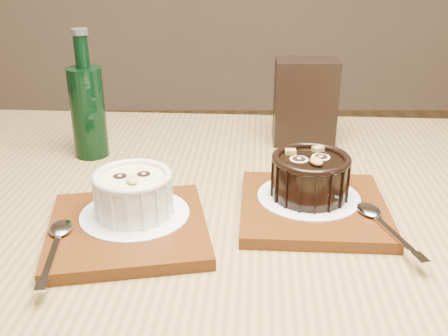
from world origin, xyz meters
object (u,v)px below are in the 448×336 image
object	(u,v)px
table	(235,273)
ramekin_white	(133,192)
tray_left	(128,229)
tray_right	(313,208)
condiment_stand	(305,102)
ramekin_dark	(310,174)
green_bottle	(88,109)

from	to	relation	value
table	ramekin_white	bearing A→B (deg)	-165.94
tray_left	tray_right	size ratio (longest dim) A/B	1.00
ramekin_white	condiment_stand	size ratio (longest dim) A/B	0.66
ramekin_dark	condiment_stand	bearing A→B (deg)	69.42
table	ramekin_dark	bearing A→B (deg)	9.01
ramekin_dark	green_bottle	world-z (taller)	green_bottle
tray_right	condiment_stand	bearing A→B (deg)	85.00
ramekin_white	condiment_stand	bearing A→B (deg)	36.78
ramekin_dark	ramekin_white	bearing A→B (deg)	177.54
ramekin_white	ramekin_dark	bearing A→B (deg)	-0.75
ramekin_white	tray_right	size ratio (longest dim) A/B	0.52
table	ramekin_dark	xyz separation A→B (m)	(0.09, 0.01, 0.14)
ramekin_dark	tray_left	bearing A→B (deg)	-177.61
condiment_stand	green_bottle	bearing A→B (deg)	-170.60
tray_left	condiment_stand	distance (m)	0.39
ramekin_white	ramekin_dark	world-z (taller)	ramekin_dark
ramekin_dark	table	bearing A→B (deg)	174.67
condiment_stand	green_bottle	xyz separation A→B (m)	(-0.34, -0.06, 0.01)
tray_right	green_bottle	size ratio (longest dim) A/B	0.91
ramekin_dark	green_bottle	distance (m)	0.37
tray_left	ramekin_dark	bearing A→B (deg)	16.72
table	tray_left	xyz separation A→B (m)	(-0.13, -0.05, 0.10)
condiment_stand	tray_left	bearing A→B (deg)	-129.17
condiment_stand	green_bottle	size ratio (longest dim) A/B	0.71
table	ramekin_white	xyz separation A→B (m)	(-0.12, -0.03, 0.14)
tray_left	ramekin_dark	xyz separation A→B (m)	(0.22, 0.07, 0.04)
table	tray_left	distance (m)	0.17
table	tray_right	world-z (taller)	tray_right
tray_right	green_bottle	world-z (taller)	green_bottle
tray_left	condiment_stand	size ratio (longest dim) A/B	1.29
tray_left	table	bearing A→B (deg)	22.07
tray_right	ramekin_dark	xyz separation A→B (m)	(-0.00, 0.02, 0.04)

